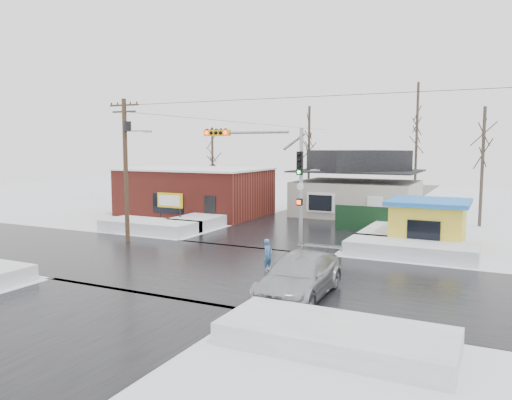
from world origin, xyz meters
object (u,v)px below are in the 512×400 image
at_px(traffic_signal, 273,175).
at_px(utility_pole, 126,161).
at_px(pedestrian, 268,255).
at_px(car, 299,276).
at_px(kiosk, 428,223).
at_px(marquee_sign, 170,201).

xyz_separation_m(traffic_signal, utility_pole, (-10.36, 0.53, 0.57)).
bearing_deg(pedestrian, utility_pole, 86.85).
bearing_deg(car, kiosk, 73.74).
relative_size(kiosk, car, 0.79).
bearing_deg(kiosk, marquee_sign, -178.45).
height_order(traffic_signal, marquee_sign, traffic_signal).
relative_size(marquee_sign, kiosk, 0.55).
xyz_separation_m(traffic_signal, pedestrian, (0.84, -2.48, -3.75)).
distance_m(utility_pole, marquee_sign, 6.87).
bearing_deg(marquee_sign, traffic_signal, -29.72).
relative_size(kiosk, pedestrian, 2.93).
height_order(traffic_signal, utility_pole, utility_pole).
bearing_deg(car, pedestrian, 130.59).
xyz_separation_m(utility_pole, car, (14.08, -6.20, -4.27)).
bearing_deg(car, traffic_signal, 121.81).
bearing_deg(kiosk, utility_pole, -159.56).
xyz_separation_m(traffic_signal, marquee_sign, (-11.43, 6.53, -2.62)).
relative_size(traffic_signal, car, 1.20).
height_order(utility_pole, pedestrian, utility_pole).
height_order(utility_pole, marquee_sign, utility_pole).
height_order(marquee_sign, kiosk, kiosk).
bearing_deg(utility_pole, marquee_sign, 100.13).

